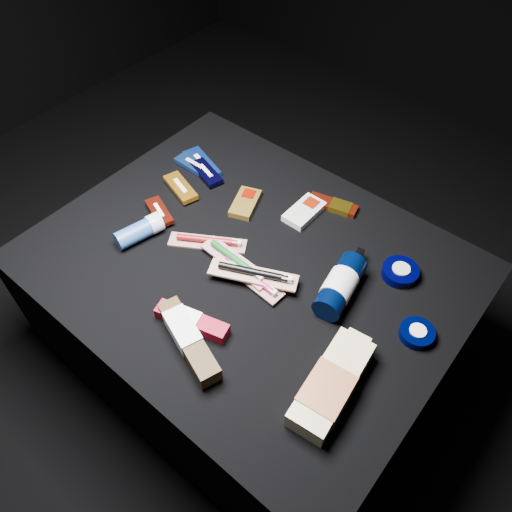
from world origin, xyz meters
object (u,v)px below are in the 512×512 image
Objects in this scene: deodorant_stick at (140,231)px; bodywash_bottle at (331,386)px; toothpaste_carton_red at (189,320)px; lotion_bottle at (340,286)px.

bodywash_bottle is at bearing 9.70° from deodorant_stick.
toothpaste_carton_red is (0.27, -0.10, -0.01)m from deodorant_stick.
lotion_bottle is 0.86× the size of bodywash_bottle.
lotion_bottle is at bearing 112.83° from bodywash_bottle.
lotion_bottle reaches higher than bodywash_bottle.
toothpaste_carton_red is at bearing -175.09° from bodywash_bottle.
deodorant_stick is 0.75× the size of toothpaste_carton_red.
deodorant_stick is (-0.58, 0.04, -0.00)m from bodywash_bottle.
lotion_bottle is 0.24m from bodywash_bottle.
toothpaste_carton_red is (-0.32, -0.06, -0.01)m from bodywash_bottle.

